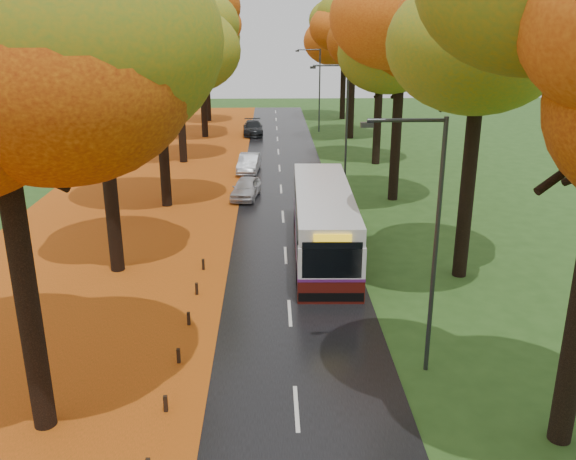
{
  "coord_description": "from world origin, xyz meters",
  "views": [
    {
      "loc": [
        -0.67,
        -8.75,
        10.48
      ],
      "look_at": [
        0.0,
        14.21,
        2.6
      ],
      "focal_mm": 38.0,
      "sensor_mm": 36.0,
      "label": 1
    }
  ],
  "objects_px": {
    "streetlamp_mid": "(343,117)",
    "car_silver": "(249,163)",
    "streetlamp_far": "(317,84)",
    "bus": "(323,220)",
    "car_dark": "(253,128)",
    "streetlamp_near": "(429,229)",
    "car_white": "(246,188)"
  },
  "relations": [
    {
      "from": "streetlamp_mid",
      "to": "streetlamp_far",
      "type": "relative_size",
      "value": 1.0
    },
    {
      "from": "car_silver",
      "to": "car_dark",
      "type": "relative_size",
      "value": 0.87
    },
    {
      "from": "streetlamp_near",
      "to": "car_white",
      "type": "relative_size",
      "value": 2.14
    },
    {
      "from": "streetlamp_near",
      "to": "car_silver",
      "type": "height_order",
      "value": "streetlamp_near"
    },
    {
      "from": "streetlamp_near",
      "to": "streetlamp_mid",
      "type": "distance_m",
      "value": 22.0
    },
    {
      "from": "car_white",
      "to": "car_silver",
      "type": "relative_size",
      "value": 0.94
    },
    {
      "from": "streetlamp_near",
      "to": "bus",
      "type": "bearing_deg",
      "value": 101.73
    },
    {
      "from": "streetlamp_far",
      "to": "car_dark",
      "type": "bearing_deg",
      "value": -164.92
    },
    {
      "from": "streetlamp_mid",
      "to": "car_white",
      "type": "height_order",
      "value": "streetlamp_mid"
    },
    {
      "from": "car_dark",
      "to": "car_white",
      "type": "bearing_deg",
      "value": -92.29
    },
    {
      "from": "streetlamp_far",
      "to": "bus",
      "type": "xyz_separation_m",
      "value": [
        -2.16,
        -33.58,
        -3.09
      ]
    },
    {
      "from": "car_white",
      "to": "streetlamp_far",
      "type": "bearing_deg",
      "value": 84.36
    },
    {
      "from": "bus",
      "to": "car_white",
      "type": "distance_m",
      "value": 10.35
    },
    {
      "from": "streetlamp_near",
      "to": "car_white",
      "type": "bearing_deg",
      "value": 107.19
    },
    {
      "from": "streetlamp_far",
      "to": "bus",
      "type": "height_order",
      "value": "streetlamp_far"
    },
    {
      "from": "streetlamp_mid",
      "to": "car_white",
      "type": "distance_m",
      "value": 7.65
    },
    {
      "from": "streetlamp_mid",
      "to": "car_white",
      "type": "relative_size",
      "value": 2.14
    },
    {
      "from": "bus",
      "to": "streetlamp_far",
      "type": "bearing_deg",
      "value": 87.79
    },
    {
      "from": "streetlamp_near",
      "to": "car_silver",
      "type": "xyz_separation_m",
      "value": [
        -6.18,
        26.87,
        -4.02
      ]
    },
    {
      "from": "streetlamp_far",
      "to": "car_silver",
      "type": "bearing_deg",
      "value": -109.84
    },
    {
      "from": "bus",
      "to": "car_silver",
      "type": "distance_m",
      "value": 16.96
    },
    {
      "from": "streetlamp_near",
      "to": "car_white",
      "type": "xyz_separation_m",
      "value": [
        -6.16,
        19.92,
        -4.04
      ]
    },
    {
      "from": "streetlamp_far",
      "to": "bus",
      "type": "relative_size",
      "value": 0.69
    },
    {
      "from": "car_white",
      "to": "car_dark",
      "type": "xyz_separation_m",
      "value": [
        -0.12,
        22.38,
        0.03
      ]
    },
    {
      "from": "streetlamp_mid",
      "to": "car_silver",
      "type": "height_order",
      "value": "streetlamp_mid"
    },
    {
      "from": "streetlamp_far",
      "to": "car_white",
      "type": "distance_m",
      "value": 25.18
    },
    {
      "from": "streetlamp_near",
      "to": "streetlamp_mid",
      "type": "xyz_separation_m",
      "value": [
        0.0,
        22.0,
        0.0
      ]
    },
    {
      "from": "bus",
      "to": "car_silver",
      "type": "bearing_deg",
      "value": 105.2
    },
    {
      "from": "streetlamp_mid",
      "to": "car_dark",
      "type": "distance_m",
      "value": 21.63
    },
    {
      "from": "streetlamp_far",
      "to": "bus",
      "type": "distance_m",
      "value": 33.79
    },
    {
      "from": "car_white",
      "to": "bus",
      "type": "bearing_deg",
      "value": -58.46
    },
    {
      "from": "streetlamp_near",
      "to": "car_silver",
      "type": "bearing_deg",
      "value": 102.96
    }
  ]
}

